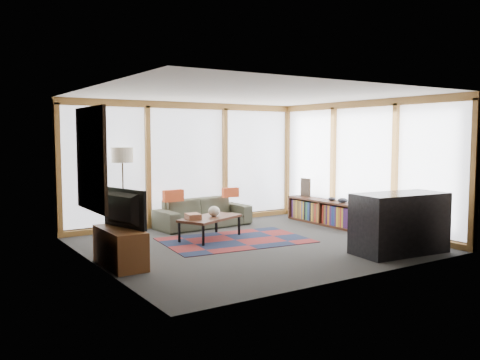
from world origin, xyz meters
TOP-DOWN VIEW (x-y plane):
  - ground at (0.00, 0.00)m, footprint 5.50×5.50m
  - room_envelope at (0.49, 0.56)m, footprint 5.52×5.02m
  - rug at (-0.09, 0.42)m, footprint 2.74×1.92m
  - sofa at (0.09, 1.95)m, footprint 2.06×0.93m
  - pillow_left at (-0.60, 1.92)m, footprint 0.43×0.15m
  - pillow_right at (0.74, 1.91)m, footprint 0.37×0.14m
  - floor_lamp at (-1.52, 2.24)m, footprint 0.42×0.42m
  - coffee_table at (-0.40, 0.80)m, footprint 1.36×1.06m
  - book_stack at (-0.77, 0.76)m, footprint 0.28×0.32m
  - vase at (-0.30, 0.83)m, footprint 0.23×0.23m
  - bookshelf at (2.43, 0.78)m, footprint 0.38×2.09m
  - bowl_a at (2.42, 0.26)m, footprint 0.22×0.22m
  - bowl_b at (2.47, 0.63)m, footprint 0.18×0.18m
  - shelf_picture at (2.52, 1.55)m, footprint 0.05×0.31m
  - tv_console at (-2.47, -0.20)m, footprint 0.46×1.10m
  - television at (-2.46, -0.15)m, footprint 0.37×1.00m
  - bar_counter at (1.62, -1.85)m, footprint 1.61×0.87m

SIDE VIEW (x-z plane):
  - ground at x=0.00m, z-range 0.00..0.00m
  - rug at x=-0.09m, z-range 0.00..0.01m
  - coffee_table at x=-0.40m, z-range 0.00..0.41m
  - bookshelf at x=2.43m, z-range 0.00..0.52m
  - tv_console at x=-2.47m, z-range 0.00..0.55m
  - sofa at x=0.09m, z-range 0.00..0.59m
  - book_stack at x=-0.77m, z-range 0.41..0.50m
  - bar_counter at x=1.62m, z-range 0.00..0.98m
  - vase at x=-0.30m, z-range 0.41..0.60m
  - bowl_b at x=2.47m, z-range 0.52..0.60m
  - bowl_a at x=2.42m, z-range 0.52..0.63m
  - pillow_right at x=0.74m, z-range 0.59..0.79m
  - pillow_left at x=-0.60m, z-range 0.59..0.82m
  - shelf_picture at x=2.52m, z-range 0.52..0.93m
  - floor_lamp at x=-1.52m, z-range 0.00..1.67m
  - television at x=-2.46m, z-range 0.55..1.13m
  - room_envelope at x=0.49m, z-range 0.23..2.85m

